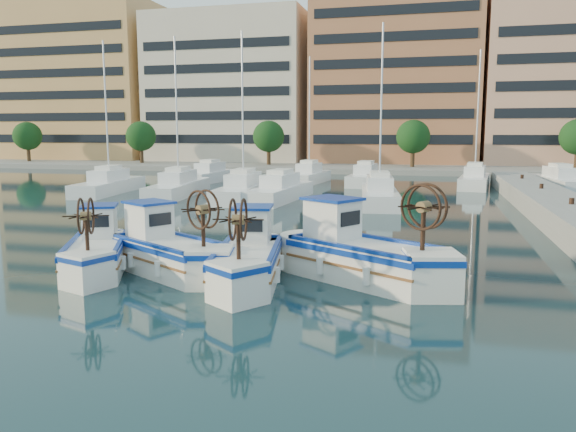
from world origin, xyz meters
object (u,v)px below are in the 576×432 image
(fishing_boat_c, at_px, (248,257))
(fishing_boat_d, at_px, (361,253))
(fishing_boat_b, at_px, (168,249))
(fishing_boat_a, at_px, (97,249))

(fishing_boat_c, xyz_separation_m, fishing_boat_d, (3.39, 1.02, 0.10))
(fishing_boat_c, height_order, fishing_boat_d, fishing_boat_d)
(fishing_boat_b, height_order, fishing_boat_d, fishing_boat_d)
(fishing_boat_a, bearing_deg, fishing_boat_c, -25.56)
(fishing_boat_a, relative_size, fishing_boat_d, 0.85)
(fishing_boat_b, distance_m, fishing_boat_d, 6.38)
(fishing_boat_b, bearing_deg, fishing_boat_a, 129.73)
(fishing_boat_d, bearing_deg, fishing_boat_c, 138.08)
(fishing_boat_c, bearing_deg, fishing_boat_d, 6.06)
(fishing_boat_a, distance_m, fishing_boat_c, 5.38)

